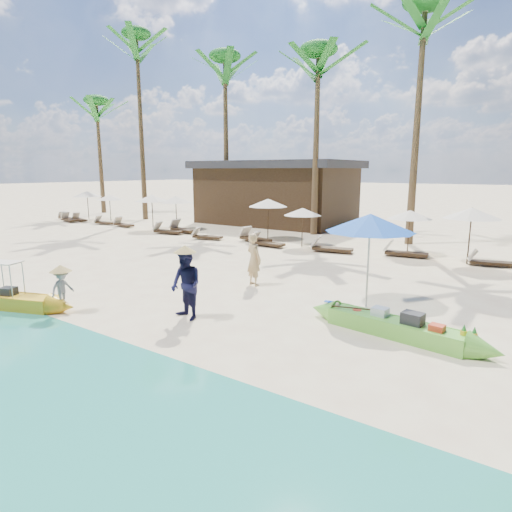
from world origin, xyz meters
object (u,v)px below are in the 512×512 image
Objects in this scene: green_canoe at (395,327)px; yellow_canoe at (3,300)px; tourist at (254,259)px; blue_umbrella at (370,223)px.

green_canoe is 10.20m from yellow_canoe.
yellow_canoe is 7.22m from tourist.
blue_umbrella is (8.09, 5.71, 2.09)m from yellow_canoe.
blue_umbrella is (-1.30, 1.72, 2.09)m from green_canoe.
yellow_canoe is 1.86× the size of blue_umbrella.
tourist is 4.07m from blue_umbrella.
blue_umbrella is (3.80, -0.07, 1.45)m from tourist.
blue_umbrella is at bearing 14.88° from yellow_canoe.
blue_umbrella reaches higher than tourist.
tourist is at bearing 179.01° from blue_umbrella.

